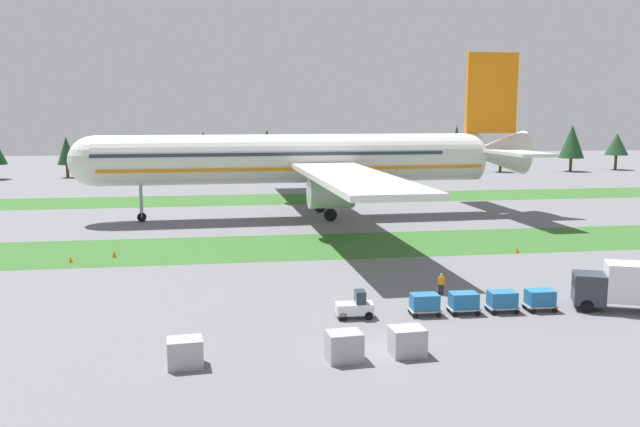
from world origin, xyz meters
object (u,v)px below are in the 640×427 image
cargo_dolly_fourth (540,298)px  taxiway_marker_1 (70,260)px  baggage_tug (356,307)px  taxiway_marker_0 (114,254)px  uld_container_1 (344,346)px  cargo_dolly_second (464,301)px  cargo_dolly_third (502,300)px  airliner (308,158)px  catering_truck (625,285)px  ground_crew_marshaller (441,283)px  taxiway_marker_2 (517,250)px  uld_container_0 (185,353)px  uld_container_2 (407,341)px  cargo_dolly_lead (425,303)px

cargo_dolly_fourth → taxiway_marker_1: cargo_dolly_fourth is taller
baggage_tug → taxiway_marker_1: 32.06m
taxiway_marker_0 → taxiway_marker_1: (-3.85, -1.66, -0.08)m
uld_container_1 → cargo_dolly_fourth: bearing=25.5°
cargo_dolly_second → cargo_dolly_third: size_ratio=1.00×
airliner → catering_truck: 50.88m
airliner → taxiway_marker_1: bearing=131.4°
cargo_dolly_second → taxiway_marker_1: bearing=56.9°
ground_crew_marshaller → taxiway_marker_2: bearing=70.5°
cargo_dolly_second → uld_container_0: (-19.41, -7.32, -0.10)m
uld_container_1 → taxiway_marker_1: bearing=126.0°
cargo_dolly_second → taxiway_marker_1: size_ratio=4.09×
cargo_dolly_second → taxiway_marker_0: 36.33m
uld_container_0 → uld_container_1: 9.18m
taxiway_marker_2 → uld_container_1: bearing=-130.7°
cargo_dolly_second → airliner: bearing=7.5°
uld_container_0 → uld_container_2: (13.07, -0.17, 0.03)m
cargo_dolly_third → catering_truck: (8.91, -1.11, 1.03)m
uld_container_0 → taxiway_marker_1: (-12.28, 29.00, -0.55)m
baggage_tug → taxiway_marker_0: bearing=42.0°
cargo_dolly_fourth → taxiway_marker_0: cargo_dolly_fourth is taller
cargo_dolly_second → cargo_dolly_third: bearing=-90.0°
uld_container_2 → taxiway_marker_2: (19.46, 26.83, -0.53)m
cargo_dolly_third → uld_container_1: size_ratio=1.12×
uld_container_2 → taxiway_marker_2: uld_container_2 is taller
baggage_tug → cargo_dolly_third: baggage_tug is taller
airliner → cargo_dolly_second: bearing=-175.3°
catering_truck → taxiway_marker_1: (-43.51, 22.85, -1.68)m
ground_crew_marshaller → uld_container_1: bearing=-105.7°
cargo_dolly_second → ground_crew_marshaller: (0.04, 5.06, 0.03)m
uld_container_2 → taxiway_marker_2: 33.15m
uld_container_0 → uld_container_2: size_ratio=1.00×
taxiway_marker_0 → cargo_dolly_third: bearing=-37.3°
airliner → cargo_dolly_lead: (2.15, -46.37, -7.26)m
airliner → cargo_dolly_third: airliner is taller
cargo_dolly_fourth → taxiway_marker_0: 41.02m
taxiway_marker_1 → airliner: bearing=42.9°
cargo_dolly_second → uld_container_1: size_ratio=1.12×
taxiway_marker_0 → taxiway_marker_1: 4.20m
cargo_dolly_second → uld_container_0: size_ratio=1.12×
cargo_dolly_third → airliner: bearing=11.0°
cargo_dolly_lead → catering_truck: 14.80m
cargo_dolly_fourth → ground_crew_marshaller: ground_crew_marshaller is taller
taxiway_marker_1 → ground_crew_marshaller: bearing=-27.6°
taxiway_marker_0 → taxiway_marker_1: size_ratio=1.28×
uld_container_1 → uld_container_0: bearing=177.0°
catering_truck → taxiway_marker_2: bearing=19.0°
cargo_dolly_lead → taxiway_marker_1: 36.01m
cargo_dolly_third → cargo_dolly_fourth: size_ratio=1.00×
uld_container_1 → uld_container_2: (3.90, 0.30, -0.02)m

